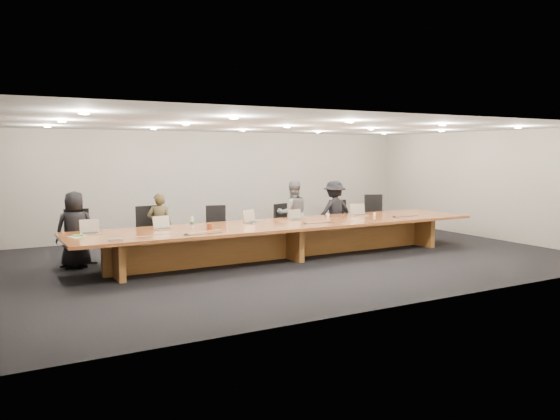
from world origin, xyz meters
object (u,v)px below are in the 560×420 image
at_px(mic_left, 186,234).
at_px(water_bottle, 192,223).
at_px(chair_right, 340,221).
at_px(person_d, 334,212).
at_px(paper_cup_near, 328,215).
at_px(conference_table, 287,234).
at_px(chair_left, 151,232).
at_px(person_b, 160,226).
at_px(chair_far_right, 376,216).
at_px(chair_mid_right, 287,225).
at_px(laptop_a, 90,227).
at_px(chair_far_left, 77,237).
at_px(amber_mug, 210,227).
at_px(av_box, 116,240).
at_px(laptop_c, 254,216).
at_px(laptop_d, 296,215).
at_px(person_c, 293,214).
at_px(laptop_b, 164,223).
at_px(paper_cup_far, 375,214).
at_px(laptop_e, 359,210).
at_px(chair_mid_left, 218,229).
at_px(person_a, 75,229).
at_px(mic_right, 394,216).

bearing_deg(mic_left, water_bottle, 62.85).
relative_size(chair_right, person_d, 0.69).
height_order(chair_right, paper_cup_near, chair_right).
relative_size(conference_table, chair_left, 7.96).
xyz_separation_m(person_b, person_d, (4.46, -0.02, 0.07)).
bearing_deg(water_bottle, chair_far_right, 11.79).
xyz_separation_m(chair_mid_right, laptop_a, (-4.67, -0.92, 0.37)).
relative_size(chair_far_left, water_bottle, 4.91).
height_order(conference_table, chair_far_left, chair_far_left).
distance_m(amber_mug, av_box, 1.96).
relative_size(conference_table, laptop_c, 24.18).
height_order(chair_left, laptop_d, chair_left).
bearing_deg(person_c, chair_mid_right, -33.98).
relative_size(laptop_b, paper_cup_far, 4.31).
xyz_separation_m(chair_mid_right, person_b, (-3.12, -0.04, 0.18)).
height_order(laptop_b, av_box, laptop_b).
relative_size(chair_far_right, laptop_b, 3.41).
distance_m(laptop_a, laptop_b, 1.36).
distance_m(laptop_a, laptop_d, 4.39).
relative_size(chair_mid_right, laptop_c, 2.78).
bearing_deg(laptop_e, laptop_a, -165.54).
bearing_deg(laptop_a, chair_far_left, 100.42).
xyz_separation_m(person_c, laptop_a, (-4.77, -0.80, 0.10)).
bearing_deg(chair_far_left, laptop_a, -71.93).
relative_size(chair_mid_left, chair_right, 1.01).
distance_m(chair_left, person_b, 0.22).
relative_size(chair_right, laptop_b, 3.14).
height_order(paper_cup_near, paper_cup_far, paper_cup_near).
xyz_separation_m(person_b, paper_cup_near, (3.71, -0.84, 0.10)).
bearing_deg(chair_mid_left, chair_mid_right, 11.80).
bearing_deg(chair_mid_right, conference_table, -138.19).
height_order(chair_mid_right, amber_mug, chair_mid_right).
xyz_separation_m(person_a, mic_left, (1.65, -1.75, 0.02)).
distance_m(av_box, mic_left, 1.26).
relative_size(person_c, water_bottle, 6.77).
bearing_deg(person_d, laptop_d, 30.66).
xyz_separation_m(person_b, laptop_e, (4.55, -0.92, 0.20)).
bearing_deg(conference_table, laptop_c, 151.62).
height_order(chair_left, water_bottle, chair_left).
bearing_deg(water_bottle, person_b, 105.25).
bearing_deg(laptop_b, amber_mug, -36.44).
bearing_deg(laptop_d, mic_left, -153.75).
bearing_deg(laptop_d, chair_far_right, 24.71).
height_order(amber_mug, av_box, amber_mug).
relative_size(laptop_d, mic_left, 2.37).
xyz_separation_m(conference_table, laptop_e, (2.17, 0.33, 0.37)).
distance_m(conference_table, mic_right, 2.74).
bearing_deg(laptop_a, paper_cup_far, 1.29).
relative_size(chair_left, person_d, 0.74).
bearing_deg(mic_left, laptop_c, 27.27).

